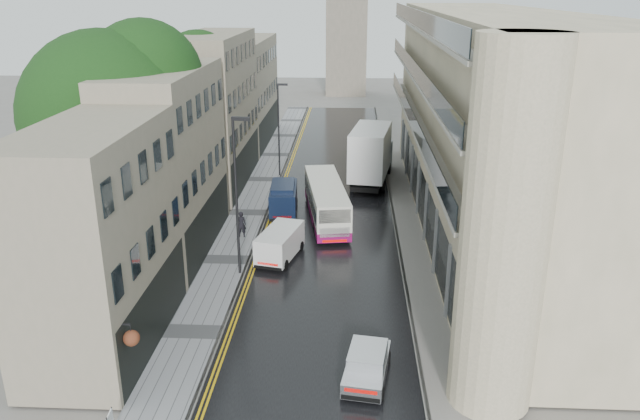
# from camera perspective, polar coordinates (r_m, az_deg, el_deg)

# --- Properties ---
(road) EXTENTS (9.00, 85.00, 0.02)m
(road) POSITION_cam_1_polar(r_m,az_deg,el_deg) (44.82, 0.90, -0.47)
(road) COLOR black
(road) RESTS_ON ground
(left_sidewalk) EXTENTS (2.70, 85.00, 0.12)m
(left_sidewalk) POSITION_cam_1_polar(r_m,az_deg,el_deg) (45.37, -6.50, -0.28)
(left_sidewalk) COLOR gray
(left_sidewalk) RESTS_ON ground
(right_sidewalk) EXTENTS (1.80, 85.00, 0.12)m
(right_sidewalk) POSITION_cam_1_polar(r_m,az_deg,el_deg) (44.96, 7.80, -0.53)
(right_sidewalk) COLOR slate
(right_sidewalk) RESTS_ON ground
(old_shop_row) EXTENTS (4.50, 56.00, 12.00)m
(old_shop_row) POSITION_cam_1_polar(r_m,az_deg,el_deg) (46.83, -10.68, 7.70)
(old_shop_row) COLOR gray
(old_shop_row) RESTS_ON ground
(modern_block) EXTENTS (8.00, 40.00, 14.00)m
(modern_block) POSITION_cam_1_polar(r_m,az_deg,el_deg) (42.36, 15.07, 7.50)
(modern_block) COLOR beige
(modern_block) RESTS_ON ground
(tree_near) EXTENTS (10.56, 10.56, 13.89)m
(tree_near) POSITION_cam_1_polar(r_m,az_deg,el_deg) (38.22, -18.65, 5.79)
(tree_near) COLOR black
(tree_near) RESTS_ON ground
(tree_far) EXTENTS (9.24, 9.24, 12.46)m
(tree_far) POSITION_cam_1_polar(r_m,az_deg,el_deg) (50.33, -13.00, 8.62)
(tree_far) COLOR black
(tree_far) RESTS_ON ground
(cream_bus) EXTENTS (3.67, 9.98, 2.66)m
(cream_bus) POSITION_cam_1_polar(r_m,az_deg,el_deg) (40.83, -0.43, -0.52)
(cream_bus) COLOR white
(cream_bus) RESTS_ON road
(white_lorry) EXTENTS (4.12, 9.48, 4.82)m
(white_lorry) POSITION_cam_1_polar(r_m,az_deg,el_deg) (50.04, 2.98, 4.57)
(white_lorry) COLOR white
(white_lorry) RESTS_ON road
(silver_hatchback) EXTENTS (2.16, 3.91, 1.39)m
(silver_hatchback) POSITION_cam_1_polar(r_m,az_deg,el_deg) (25.74, 2.21, -15.26)
(silver_hatchback) COLOR silver
(silver_hatchback) RESTS_ON road
(white_van) EXTENTS (2.70, 4.46, 1.88)m
(white_van) POSITION_cam_1_polar(r_m,az_deg,el_deg) (36.50, -5.68, -3.81)
(white_van) COLOR white
(white_van) RESTS_ON road
(navy_van) EXTENTS (2.12, 4.71, 2.35)m
(navy_van) POSITION_cam_1_polar(r_m,az_deg,el_deg) (43.56, -4.57, 0.51)
(navy_van) COLOR black
(navy_van) RESTS_ON road
(pedestrian) EXTENTS (0.64, 0.42, 1.74)m
(pedestrian) POSITION_cam_1_polar(r_m,az_deg,el_deg) (40.69, -7.22, -1.30)
(pedestrian) COLOR black
(pedestrian) RESTS_ON left_sidewalk
(lamp_post_near) EXTENTS (1.03, 0.37, 8.94)m
(lamp_post_near) POSITION_cam_1_polar(r_m,az_deg,el_deg) (34.34, -7.65, 1.06)
(lamp_post_near) COLOR black
(lamp_post_near) RESTS_ON left_sidewalk
(lamp_post_far) EXTENTS (0.88, 0.20, 7.83)m
(lamp_post_far) POSITION_cam_1_polar(r_m,az_deg,el_deg) (53.25, -3.80, 7.26)
(lamp_post_far) COLOR black
(lamp_post_far) RESTS_ON left_sidewalk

